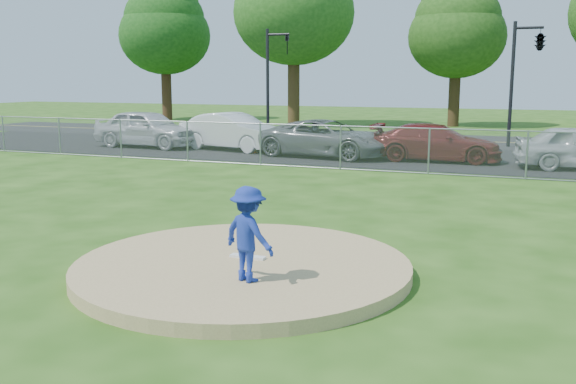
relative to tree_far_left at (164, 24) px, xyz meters
name	(u,v)px	position (x,y,z in m)	size (l,w,h in m)	color
ground	(384,182)	(22.00, -23.00, -7.06)	(120.00, 120.00, 0.00)	#214910
pitchers_mound	(243,267)	(22.00, -33.00, -6.96)	(5.40, 5.40, 0.20)	tan
pitching_rubber	(248,257)	(22.00, -32.80, -6.84)	(0.60, 0.15, 0.04)	white
chain_link_fence	(398,150)	(22.00, -21.00, -6.31)	(40.00, 0.06, 1.50)	gray
parking_lot	(421,157)	(22.00, -16.50, -7.05)	(50.00, 8.00, 0.01)	black
street	(447,140)	(22.00, -9.00, -7.06)	(60.00, 7.00, 0.01)	black
tree_far_left	(164,24)	(0.00, 0.00, 0.00)	(6.72, 6.72, 10.74)	#372014
tree_center	(457,24)	(21.00, 1.00, -0.59)	(6.16, 6.16, 9.84)	#322112
traffic_signal_left	(272,73)	(13.24, -11.00, -3.70)	(1.28, 0.20, 5.60)	black
traffic_signal_center	(537,44)	(25.97, -11.00, -2.45)	(1.42, 2.48, 5.60)	black
pitcher	(248,234)	(22.52, -33.88, -6.16)	(0.90, 0.52, 1.39)	navy
traffic_cone	(252,144)	(15.13, -17.63, -6.67)	(0.39, 0.39, 0.77)	orange
parked_car_silver	(147,128)	(9.72, -17.24, -6.20)	(2.01, 5.00, 1.70)	silver
parked_car_white	(233,132)	(13.90, -16.90, -6.25)	(1.70, 4.87, 1.61)	white
parked_car_gray	(326,138)	(18.42, -17.74, -6.32)	(2.44, 5.29, 1.47)	slate
parked_car_darkred	(436,142)	(22.70, -17.49, -6.35)	(1.96, 4.83, 1.40)	maroon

